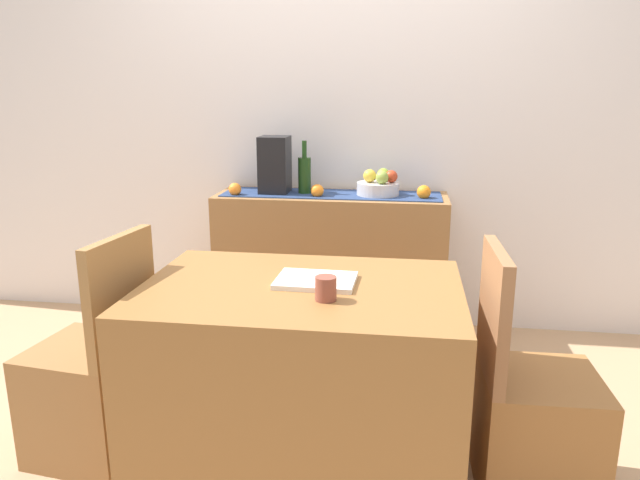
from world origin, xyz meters
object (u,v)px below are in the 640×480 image
at_px(wine_bottle, 305,174).
at_px(coffee_cup, 326,288).
at_px(chair_by_corner, 533,424).
at_px(fruit_bowl, 378,189).
at_px(coffee_maker, 275,165).
at_px(dining_table, 302,381).
at_px(chair_near_window, 94,391).
at_px(sideboard_console, 331,266).
at_px(open_book, 316,281).

xyz_separation_m(wine_bottle, coffee_cup, (0.32, -1.44, -0.16)).
distance_m(wine_bottle, chair_by_corner, 1.80).
height_order(fruit_bowl, coffee_maker, coffee_maker).
height_order(dining_table, chair_near_window, chair_near_window).
bearing_deg(sideboard_console, coffee_cup, -83.51).
bearing_deg(open_book, coffee_cup, -69.32).
height_order(wine_bottle, coffee_maker, coffee_maker).
relative_size(open_book, chair_near_window, 0.31).
relative_size(coffee_maker, chair_near_window, 0.36).
height_order(fruit_bowl, coffee_cup, fruit_bowl).
distance_m(wine_bottle, coffee_maker, 0.18).
height_order(sideboard_console, wine_bottle, wine_bottle).
bearing_deg(wine_bottle, dining_table, -80.91).
bearing_deg(open_book, chair_by_corner, -1.13).
bearing_deg(sideboard_console, chair_by_corner, -55.86).
xyz_separation_m(fruit_bowl, chair_by_corner, (0.63, -1.31, -0.61)).
bearing_deg(sideboard_console, dining_table, -87.49).
bearing_deg(chair_near_window, dining_table, 0.14).
relative_size(fruit_bowl, chair_by_corner, 0.26).
xyz_separation_m(coffee_maker, chair_near_window, (-0.45, -1.31, -0.73)).
xyz_separation_m(open_book, coffee_cup, (0.06, -0.17, 0.03)).
xyz_separation_m(open_book, chair_near_window, (-0.88, -0.04, -0.48)).
xyz_separation_m(sideboard_console, chair_by_corner, (0.89, -1.31, -0.15)).
relative_size(wine_bottle, open_book, 1.07).
bearing_deg(dining_table, open_book, 36.74).
relative_size(coffee_maker, open_book, 1.14).
relative_size(wine_bottle, chair_by_corner, 0.33).
relative_size(wine_bottle, chair_near_window, 0.33).
bearing_deg(open_book, sideboard_console, 96.27).
distance_m(fruit_bowl, wine_bottle, 0.42).
height_order(sideboard_console, chair_by_corner, chair_by_corner).
xyz_separation_m(chair_near_window, chair_by_corner, (1.66, 0.00, 0.00)).
distance_m(sideboard_console, coffee_cup, 1.49).
height_order(fruit_bowl, wine_bottle, wine_bottle).
bearing_deg(chair_near_window, sideboard_console, 59.47).
bearing_deg(fruit_bowl, coffee_maker, 180.00).
height_order(coffee_maker, dining_table, coffee_maker).
xyz_separation_m(open_book, chair_by_corner, (0.78, -0.04, -0.48)).
bearing_deg(fruit_bowl, dining_table, -98.80).
distance_m(sideboard_console, open_book, 1.32).
distance_m(open_book, coffee_cup, 0.18).
height_order(fruit_bowl, open_book, fruit_bowl).
distance_m(fruit_bowl, chair_by_corner, 1.57).
distance_m(sideboard_console, chair_by_corner, 1.58).
relative_size(coffee_maker, dining_table, 0.28).
xyz_separation_m(dining_table, coffee_cup, (0.11, -0.13, 0.41)).
distance_m(coffee_maker, dining_table, 1.49).
bearing_deg(coffee_cup, coffee_maker, 108.63).
relative_size(sideboard_console, coffee_maker, 4.04).
distance_m(open_book, chair_near_window, 1.00).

